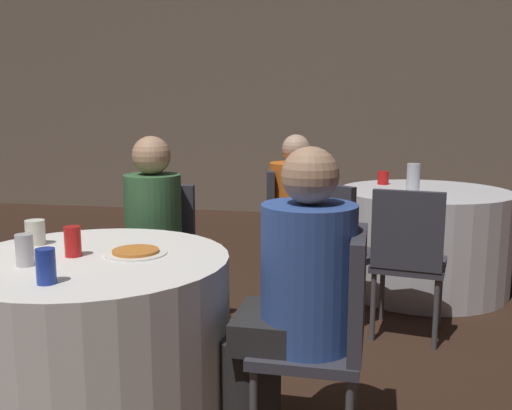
{
  "coord_description": "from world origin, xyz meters",
  "views": [
    {
      "loc": [
        1.23,
        -1.99,
        1.32
      ],
      "look_at": [
        0.72,
        0.81,
        0.82
      ],
      "focal_mm": 40.0,
      "sensor_mm": 36.0,
      "label": 1
    }
  ],
  "objects_px": {
    "table_far": "(423,239)",
    "soda_can_blue": "(46,266)",
    "pizza_plate_near": "(136,252)",
    "person_blue_shirt": "(291,301)",
    "chair_far_west": "(283,218)",
    "table_near": "(97,343)",
    "chair_far_southwest": "(335,241)",
    "chair_near_east": "(332,325)",
    "person_green_jacket": "(150,245)",
    "soda_can_red": "(73,241)",
    "person_orange_shirt": "(304,210)",
    "bottle_far": "(413,179)",
    "soda_can_silver": "(25,250)",
    "chair_near_north": "(159,248)",
    "chair_far_south": "(408,251)"
  },
  "relations": [
    {
      "from": "table_far",
      "to": "soda_can_blue",
      "type": "relative_size",
      "value": 9.96
    },
    {
      "from": "pizza_plate_near",
      "to": "person_blue_shirt",
      "type": "bearing_deg",
      "value": -9.34
    },
    {
      "from": "table_far",
      "to": "chair_far_west",
      "type": "xyz_separation_m",
      "value": [
        -1.0,
        -0.17,
        0.16
      ]
    },
    {
      "from": "table_near",
      "to": "chair_far_southwest",
      "type": "bearing_deg",
      "value": 55.32
    },
    {
      "from": "chair_near_east",
      "to": "person_blue_shirt",
      "type": "height_order",
      "value": "person_blue_shirt"
    },
    {
      "from": "person_blue_shirt",
      "to": "chair_near_east",
      "type": "bearing_deg",
      "value": -90.0
    },
    {
      "from": "person_green_jacket",
      "to": "soda_can_red",
      "type": "height_order",
      "value": "person_green_jacket"
    },
    {
      "from": "chair_far_southwest",
      "to": "person_orange_shirt",
      "type": "xyz_separation_m",
      "value": [
        -0.26,
        0.68,
        0.06
      ]
    },
    {
      "from": "table_far",
      "to": "person_orange_shirt",
      "type": "distance_m",
      "value": 0.89
    },
    {
      "from": "chair_far_west",
      "to": "pizza_plate_near",
      "type": "height_order",
      "value": "chair_far_west"
    },
    {
      "from": "table_near",
      "to": "table_far",
      "type": "height_order",
      "value": "same"
    },
    {
      "from": "soda_can_red",
      "to": "bottle_far",
      "type": "height_order",
      "value": "bottle_far"
    },
    {
      "from": "person_green_jacket",
      "to": "soda_can_red",
      "type": "distance_m",
      "value": 0.82
    },
    {
      "from": "person_orange_shirt",
      "to": "pizza_plate_near",
      "type": "height_order",
      "value": "person_orange_shirt"
    },
    {
      "from": "chair_far_southwest",
      "to": "person_green_jacket",
      "type": "height_order",
      "value": "person_green_jacket"
    },
    {
      "from": "bottle_far",
      "to": "table_far",
      "type": "bearing_deg",
      "value": 60.35
    },
    {
      "from": "soda_can_red",
      "to": "bottle_far",
      "type": "xyz_separation_m",
      "value": [
        1.48,
        1.96,
        0.04
      ]
    },
    {
      "from": "chair_near_east",
      "to": "person_blue_shirt",
      "type": "xyz_separation_m",
      "value": [
        -0.15,
        0.0,
        0.08
      ]
    },
    {
      "from": "person_orange_shirt",
      "to": "soda_can_silver",
      "type": "relative_size",
      "value": 9.19
    },
    {
      "from": "table_near",
      "to": "soda_can_red",
      "type": "xyz_separation_m",
      "value": [
        -0.08,
        0.0,
        0.42
      ]
    },
    {
      "from": "person_blue_shirt",
      "to": "bottle_far",
      "type": "distance_m",
      "value": 2.09
    },
    {
      "from": "table_far",
      "to": "soda_can_red",
      "type": "xyz_separation_m",
      "value": [
        -1.59,
        -2.14,
        0.42
      ]
    },
    {
      "from": "soda_can_red",
      "to": "table_near",
      "type": "bearing_deg",
      "value": -1.22
    },
    {
      "from": "person_green_jacket",
      "to": "chair_near_north",
      "type": "bearing_deg",
      "value": -90.0
    },
    {
      "from": "chair_near_east",
      "to": "soda_can_red",
      "type": "relative_size",
      "value": 7.15
    },
    {
      "from": "chair_near_north",
      "to": "chair_near_east",
      "type": "xyz_separation_m",
      "value": [
        1.03,
        -0.98,
        0.0
      ]
    },
    {
      "from": "chair_far_south",
      "to": "person_green_jacket",
      "type": "bearing_deg",
      "value": -155.34
    },
    {
      "from": "chair_far_southwest",
      "to": "table_near",
      "type": "bearing_deg",
      "value": -88.94
    },
    {
      "from": "chair_far_west",
      "to": "chair_far_southwest",
      "type": "distance_m",
      "value": 0.77
    },
    {
      "from": "chair_far_southwest",
      "to": "person_orange_shirt",
      "type": "distance_m",
      "value": 0.73
    },
    {
      "from": "table_near",
      "to": "chair_near_east",
      "type": "relative_size",
      "value": 1.25
    },
    {
      "from": "bottle_far",
      "to": "pizza_plate_near",
      "type": "bearing_deg",
      "value": -123.69
    },
    {
      "from": "soda_can_silver",
      "to": "soda_can_blue",
      "type": "height_order",
      "value": "same"
    },
    {
      "from": "chair_far_southwest",
      "to": "bottle_far",
      "type": "distance_m",
      "value": 0.87
    },
    {
      "from": "person_orange_shirt",
      "to": "pizza_plate_near",
      "type": "relative_size",
      "value": 4.4
    },
    {
      "from": "soda_can_blue",
      "to": "soda_can_red",
      "type": "height_order",
      "value": "same"
    },
    {
      "from": "soda_can_silver",
      "to": "soda_can_blue",
      "type": "bearing_deg",
      "value": -43.99
    },
    {
      "from": "chair_far_south",
      "to": "bottle_far",
      "type": "distance_m",
      "value": 0.88
    },
    {
      "from": "person_blue_shirt",
      "to": "soda_can_blue",
      "type": "relative_size",
      "value": 9.66
    },
    {
      "from": "chair_near_east",
      "to": "chair_far_west",
      "type": "xyz_separation_m",
      "value": [
        -0.46,
        2.0,
        0.0
      ]
    },
    {
      "from": "chair_near_east",
      "to": "chair_far_southwest",
      "type": "bearing_deg",
      "value": 3.86
    },
    {
      "from": "bottle_far",
      "to": "soda_can_silver",
      "type": "bearing_deg",
      "value": -126.87
    },
    {
      "from": "person_orange_shirt",
      "to": "pizza_plate_near",
      "type": "xyz_separation_m",
      "value": [
        -0.5,
        -1.91,
        0.15
      ]
    },
    {
      "from": "pizza_plate_near",
      "to": "soda_can_silver",
      "type": "height_order",
      "value": "soda_can_silver"
    },
    {
      "from": "soda_can_blue",
      "to": "person_blue_shirt",
      "type": "bearing_deg",
      "value": 21.81
    },
    {
      "from": "soda_can_blue",
      "to": "bottle_far",
      "type": "bearing_deg",
      "value": 58.77
    },
    {
      "from": "pizza_plate_near",
      "to": "soda_can_silver",
      "type": "xyz_separation_m",
      "value": [
        -0.34,
        -0.24,
        0.05
      ]
    },
    {
      "from": "chair_far_west",
      "to": "bottle_far",
      "type": "relative_size",
      "value": 4.22
    },
    {
      "from": "chair_near_north",
      "to": "person_orange_shirt",
      "type": "xyz_separation_m",
      "value": [
        0.72,
        1.04,
        0.06
      ]
    },
    {
      "from": "table_far",
      "to": "chair_far_southwest",
      "type": "xyz_separation_m",
      "value": [
        -0.6,
        -0.83,
        0.16
      ]
    }
  ]
}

